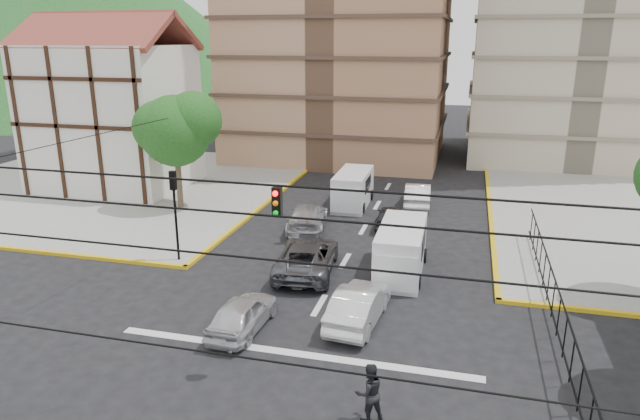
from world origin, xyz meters
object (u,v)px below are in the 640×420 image
(traffic_light_nw, at_px, (174,201))
(car_silver_front_left, at_px, (242,314))
(pedestrian_crosswalk, at_px, (369,393))
(van_right_lane, at_px, (400,253))
(van_left_lane, at_px, (352,190))
(car_white_front_right, at_px, (359,305))

(traffic_light_nw, height_order, car_silver_front_left, traffic_light_nw)
(car_silver_front_left, relative_size, pedestrian_crosswalk, 2.22)
(van_right_lane, xyz_separation_m, pedestrian_crosswalk, (0.40, -10.60, -0.22))
(van_right_lane, distance_m, pedestrian_crosswalk, 10.61)
(van_left_lane, bearing_deg, car_silver_front_left, -93.30)
(car_silver_front_left, height_order, pedestrian_crosswalk, pedestrian_crosswalk)
(van_right_lane, bearing_deg, van_left_lane, 111.74)
(car_silver_front_left, bearing_deg, car_white_front_right, -154.85)
(traffic_light_nw, distance_m, van_right_lane, 10.84)
(car_silver_front_left, xyz_separation_m, pedestrian_crosswalk, (5.45, -3.98, 0.22))
(traffic_light_nw, xyz_separation_m, car_silver_front_left, (5.54, -5.49, -2.44))
(van_left_lane, relative_size, car_silver_front_left, 1.27)
(van_right_lane, xyz_separation_m, van_left_lane, (-4.33, 10.37, -0.03))
(car_silver_front_left, relative_size, car_white_front_right, 0.88)
(car_white_front_right, bearing_deg, van_left_lane, -72.53)
(van_left_lane, xyz_separation_m, car_white_front_right, (3.36, -15.29, -0.35))
(van_right_lane, bearing_deg, car_white_front_right, -102.08)
(van_left_lane, xyz_separation_m, pedestrian_crosswalk, (4.73, -20.97, -0.20))
(van_left_lane, bearing_deg, van_right_lane, -68.22)
(van_right_lane, bearing_deg, traffic_light_nw, -174.86)
(car_silver_front_left, xyz_separation_m, car_white_front_right, (4.08, 1.69, 0.06))
(traffic_light_nw, xyz_separation_m, van_right_lane, (10.59, 1.12, -2.00))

